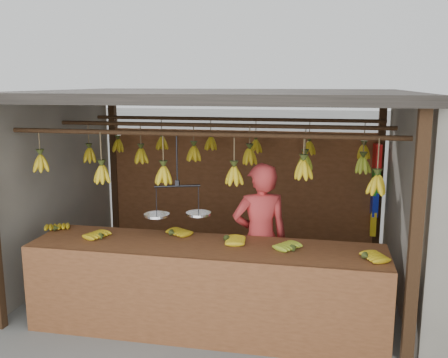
# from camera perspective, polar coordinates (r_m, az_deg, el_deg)

# --- Properties ---
(ground) EXTENTS (80.00, 80.00, 0.00)m
(ground) POSITION_cam_1_polar(r_m,az_deg,el_deg) (6.37, -0.55, -12.08)
(ground) COLOR #5B5B57
(stall) EXTENTS (4.30, 3.30, 2.40)m
(stall) POSITION_cam_1_polar(r_m,az_deg,el_deg) (6.20, 0.05, 6.15)
(stall) COLOR black
(stall) RESTS_ON ground
(counter) EXTENTS (3.61, 0.81, 0.96)m
(counter) POSITION_cam_1_polar(r_m,az_deg,el_deg) (4.97, -2.48, -10.11)
(counter) COLOR brown
(counter) RESTS_ON ground
(hanging_bananas) EXTENTS (3.61, 2.24, 0.39)m
(hanging_bananas) POSITION_cam_1_polar(r_m,az_deg,el_deg) (5.93, -0.54, 2.43)
(hanging_bananas) COLOR gold
(hanging_bananas) RESTS_ON ground
(balance_scale) EXTENTS (0.65, 0.39, 0.84)m
(balance_scale) POSITION_cam_1_polar(r_m,az_deg,el_deg) (5.10, -5.30, -3.51)
(balance_scale) COLOR black
(balance_scale) RESTS_ON ground
(vendor) EXTENTS (0.71, 0.59, 1.67)m
(vendor) POSITION_cam_1_polar(r_m,az_deg,el_deg) (5.43, 4.16, -6.86)
(vendor) COLOR #BF3333
(vendor) RESTS_ON ground
(bag_bundles) EXTENTS (0.08, 0.26, 1.28)m
(bag_bundles) POSITION_cam_1_polar(r_m,az_deg,el_deg) (7.27, 16.88, -1.35)
(bag_bundles) COLOR red
(bag_bundles) RESTS_ON ground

